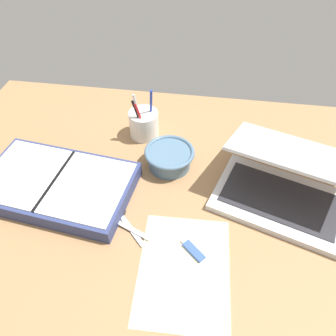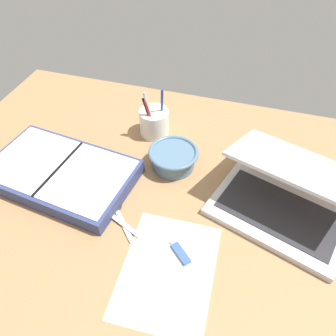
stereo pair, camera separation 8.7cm
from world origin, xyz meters
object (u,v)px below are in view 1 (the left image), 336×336
object	(u,v)px
laptop	(285,184)
planner	(57,185)
scissors	(119,219)
bowl	(171,157)
pen_cup	(144,124)

from	to	relation	value
laptop	planner	size ratio (longest dim) A/B	0.94
scissors	bowl	bearing A→B (deg)	98.85
planner	scissors	distance (cm)	20.33
pen_cup	scissors	xyz separation A→B (cm)	(0.13, -34.08, -4.11)
scissors	laptop	bearing A→B (deg)	53.18
pen_cup	scissors	world-z (taller)	pen_cup
pen_cup	planner	size ratio (longest dim) A/B	0.39
laptop	scissors	xyz separation A→B (cm)	(-41.50, -13.91, -4.52)
bowl	planner	distance (cm)	32.44
planner	scissors	bearing A→B (deg)	-14.06
bowl	scissors	size ratio (longest dim) A/B	1.08
bowl	planner	size ratio (longest dim) A/B	0.34
laptop	pen_cup	size ratio (longest dim) A/B	2.43
laptop	bowl	distance (cm)	32.10
pen_cup	planner	xyz separation A→B (cm)	(-18.77, -26.84, -2.22)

